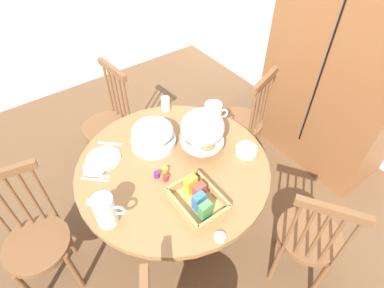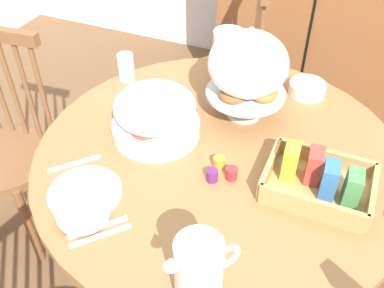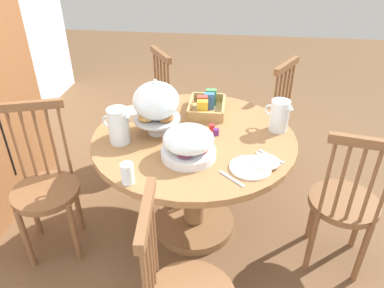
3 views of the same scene
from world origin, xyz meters
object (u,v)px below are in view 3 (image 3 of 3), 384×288
object	(u,v)px
cereal_bowl	(130,114)
butter_dish	(214,96)
dining_table	(194,164)
china_plate_small	(265,162)
orange_juice_pitcher	(279,117)
windsor_chair_host_seat	(263,121)
pastry_stand_with_dome	(156,103)
fruit_platter_covered	(188,143)
china_plate_large	(250,168)
windsor_chair_by_cabinet	(46,189)
windsor_chair_near_window	(148,115)
cereal_basket	(207,106)
windsor_chair_far_side	(344,205)
drinking_glass	(128,173)
milk_pitcher	(119,127)

from	to	relation	value
cereal_bowl	butter_dish	xyz separation A→B (m)	(0.37, -0.53, -0.01)
dining_table	china_plate_small	xyz separation A→B (m)	(-0.26, -0.41, 0.23)
dining_table	orange_juice_pitcher	distance (m)	0.60
windsor_chair_host_seat	orange_juice_pitcher	bearing A→B (deg)	-177.36
pastry_stand_with_dome	cereal_bowl	world-z (taller)	pastry_stand_with_dome
pastry_stand_with_dome	cereal_bowl	distance (m)	0.34
fruit_platter_covered	china_plate_large	world-z (taller)	fruit_platter_covered
windsor_chair_host_seat	pastry_stand_with_dome	distance (m)	1.15
windsor_chair_by_cabinet	pastry_stand_with_dome	size ratio (longest dim) A/B	2.83
butter_dish	pastry_stand_with_dome	bearing A→B (deg)	151.08
windsor_chair_near_window	pastry_stand_with_dome	bearing A→B (deg)	-161.74
windsor_chair_near_window	china_plate_large	world-z (taller)	windsor_chair_near_window
windsor_chair_near_window	china_plate_small	xyz separation A→B (m)	(-1.04, -0.89, 0.30)
dining_table	cereal_bowl	distance (m)	0.54
windsor_chair_host_seat	cereal_basket	distance (m)	0.70
windsor_chair_far_side	pastry_stand_with_dome	bearing A→B (deg)	79.71
orange_juice_pitcher	drinking_glass	world-z (taller)	orange_juice_pitcher
orange_juice_pitcher	pastry_stand_with_dome	bearing A→B (deg)	99.38
windsor_chair_by_cabinet	windsor_chair_host_seat	world-z (taller)	same
windsor_chair_far_side	cereal_bowl	size ratio (longest dim) A/B	6.96
windsor_chair_host_seat	china_plate_small	size ratio (longest dim) A/B	6.50
windsor_chair_near_window	orange_juice_pitcher	world-z (taller)	windsor_chair_near_window
milk_pitcher	butter_dish	size ratio (longest dim) A/B	3.53
windsor_chair_near_window	windsor_chair_by_cabinet	xyz separation A→B (m)	(-1.04, 0.40, 0.00)
cereal_bowl	windsor_chair_by_cabinet	bearing A→B (deg)	136.96
drinking_glass	butter_dish	size ratio (longest dim) A/B	1.83
windsor_chair_by_cabinet	milk_pitcher	xyz separation A→B (m)	(0.14, -0.45, 0.38)
fruit_platter_covered	windsor_chair_by_cabinet	bearing A→B (deg)	91.87
orange_juice_pitcher	milk_pitcher	distance (m)	0.96
dining_table	milk_pitcher	bearing A→B (deg)	106.57
windsor_chair_near_window	drinking_glass	distance (m)	1.34
windsor_chair_near_window	fruit_platter_covered	size ratio (longest dim) A/B	3.25
china_plate_large	dining_table	bearing A→B (deg)	47.36
fruit_platter_covered	pastry_stand_with_dome	bearing A→B (deg)	42.12
fruit_platter_covered	drinking_glass	world-z (taller)	fruit_platter_covered
pastry_stand_with_dome	windsor_chair_by_cabinet	bearing A→B (deg)	112.74
cereal_bowl	windsor_chair_host_seat	bearing A→B (deg)	-57.50
dining_table	drinking_glass	bearing A→B (deg)	151.65
fruit_platter_covered	china_plate_large	bearing A→B (deg)	-102.01
butter_dish	dining_table	bearing A→B (deg)	171.65
drinking_glass	windsor_chair_host_seat	bearing A→B (deg)	-30.15
windsor_chair_by_cabinet	butter_dish	size ratio (longest dim) A/B	16.25
drinking_glass	windsor_chair_far_side	bearing A→B (deg)	-75.30
dining_table	cereal_bowl	xyz separation A→B (m)	(0.19, 0.45, 0.23)
windsor_chair_far_side	pastry_stand_with_dome	world-z (taller)	pastry_stand_with_dome
orange_juice_pitcher	butter_dish	world-z (taller)	orange_juice_pitcher
windsor_chair_near_window	china_plate_small	distance (m)	1.40
dining_table	windsor_chair_by_cabinet	size ratio (longest dim) A/B	1.25
windsor_chair_by_cabinet	cereal_bowl	xyz separation A→B (m)	(0.46, -0.43, 0.31)
milk_pitcher	cereal_bowl	world-z (taller)	milk_pitcher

